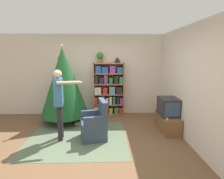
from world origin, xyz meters
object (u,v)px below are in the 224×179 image
(armchair, at_px, (95,125))
(table_lamp, at_px, (117,60))
(bookshelf, at_px, (109,90))
(christmas_tree, at_px, (64,82))
(standing_person, at_px, (59,99))
(television, at_px, (168,107))
(potted_plant, at_px, (100,57))

(armchair, distance_m, table_lamp, 2.31)
(bookshelf, height_order, christmas_tree, christmas_tree)
(christmas_tree, bearing_deg, bookshelf, 22.26)
(bookshelf, bearing_deg, christmas_tree, -157.74)
(armchair, height_order, standing_person, standing_person)
(television, bearing_deg, table_lamp, 134.98)
(potted_plant, bearing_deg, bookshelf, -1.55)
(table_lamp, bearing_deg, christmas_tree, -161.16)
(christmas_tree, distance_m, standing_person, 1.16)
(christmas_tree, distance_m, armchair, 1.71)
(christmas_tree, distance_m, potted_plant, 1.35)
(table_lamp, bearing_deg, armchair, -110.20)
(television, distance_m, armchair, 1.93)
(armchair, bearing_deg, potted_plant, 165.19)
(potted_plant, xyz_separation_m, table_lamp, (0.54, -0.00, -0.09))
(potted_plant, relative_size, table_lamp, 1.64)
(television, xyz_separation_m, standing_person, (-2.66, -0.41, 0.32))
(television, bearing_deg, bookshelf, 140.87)
(bookshelf, relative_size, table_lamp, 8.52)
(standing_person, height_order, potted_plant, potted_plant)
(potted_plant, bearing_deg, television, -34.89)
(armchair, distance_m, standing_person, 1.02)
(television, bearing_deg, standing_person, -171.16)
(standing_person, distance_m, table_lamp, 2.34)
(bookshelf, bearing_deg, armchair, -101.37)
(christmas_tree, height_order, potted_plant, christmas_tree)
(potted_plant, bearing_deg, table_lamp, -0.00)
(television, xyz_separation_m, christmas_tree, (-2.82, 0.72, 0.55))
(christmas_tree, xyz_separation_m, armchair, (0.96, -1.13, -0.87))
(bookshelf, xyz_separation_m, armchair, (-0.33, -1.65, -0.51))
(bookshelf, relative_size, armchair, 1.85)
(armchair, bearing_deg, christmas_tree, -152.09)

